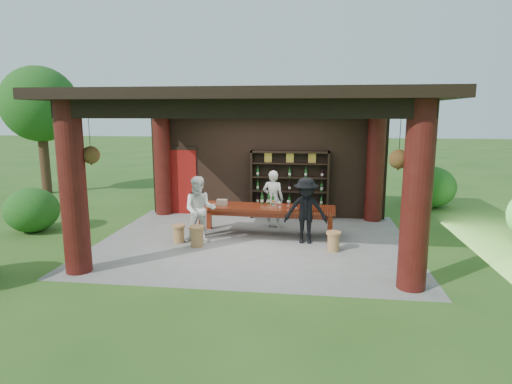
# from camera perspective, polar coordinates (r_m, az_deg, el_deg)

# --- Properties ---
(ground) EXTENTS (90.00, 90.00, 0.00)m
(ground) POSITION_cam_1_polar(r_m,az_deg,el_deg) (10.44, -0.29, -6.62)
(ground) COLOR #2D5119
(ground) RESTS_ON ground
(pavilion) EXTENTS (7.50, 6.00, 3.60)m
(pavilion) POSITION_cam_1_polar(r_m,az_deg,el_deg) (10.45, -0.05, 5.32)
(pavilion) COLOR slate
(pavilion) RESTS_ON ground
(wine_shelf) EXTENTS (2.27, 0.35, 2.00)m
(wine_shelf) POSITION_cam_1_polar(r_m,az_deg,el_deg) (12.52, 4.49, 0.97)
(wine_shelf) COLOR black
(wine_shelf) RESTS_ON ground
(tasting_table) EXTENTS (3.48, 1.04, 0.75)m
(tasting_table) POSITION_cam_1_polar(r_m,az_deg,el_deg) (10.82, 1.37, -2.52)
(tasting_table) COLOR #61140D
(tasting_table) RESTS_ON ground
(stool_near_left) EXTENTS (0.36, 0.36, 0.48)m
(stool_near_left) POSITION_cam_1_polar(r_m,az_deg,el_deg) (10.11, -7.89, -5.80)
(stool_near_left) COLOR olive
(stool_near_left) RESTS_ON ground
(stool_near_right) EXTENTS (0.34, 0.34, 0.45)m
(stool_near_right) POSITION_cam_1_polar(r_m,az_deg,el_deg) (9.85, 10.29, -6.42)
(stool_near_right) COLOR olive
(stool_near_right) RESTS_ON ground
(stool_far_left) EXTENTS (0.33, 0.33, 0.43)m
(stool_far_left) POSITION_cam_1_polar(r_m,az_deg,el_deg) (10.48, -10.28, -5.42)
(stool_far_left) COLOR olive
(stool_far_left) RESTS_ON ground
(host) EXTENTS (0.62, 0.45, 1.56)m
(host) POSITION_cam_1_polar(r_m,az_deg,el_deg) (11.57, 2.28, -0.93)
(host) COLOR silver
(host) RESTS_ON ground
(guest_woman) EXTENTS (0.87, 0.74, 1.60)m
(guest_woman) POSITION_cam_1_polar(r_m,az_deg,el_deg) (10.30, -7.50, -2.35)
(guest_woman) COLOR silver
(guest_woman) RESTS_ON ground
(guest_man) EXTENTS (1.03, 0.60, 1.58)m
(guest_man) POSITION_cam_1_polar(r_m,az_deg,el_deg) (10.21, 6.66, -2.48)
(guest_man) COLOR black
(guest_man) RESTS_ON ground
(table_bottles) EXTENTS (0.37, 0.19, 0.31)m
(table_bottles) POSITION_cam_1_polar(r_m,az_deg,el_deg) (11.05, 1.60, -0.82)
(table_bottles) COLOR #194C1E
(table_bottles) RESTS_ON tasting_table
(table_glasses) EXTENTS (0.97, 0.37, 0.15)m
(table_glasses) POSITION_cam_1_polar(r_m,az_deg,el_deg) (10.75, 5.10, -1.61)
(table_glasses) COLOR silver
(table_glasses) RESTS_ON tasting_table
(napkin_basket) EXTENTS (0.27, 0.19, 0.14)m
(napkin_basket) POSITION_cam_1_polar(r_m,az_deg,el_deg) (10.98, -4.56, -1.37)
(napkin_basket) COLOR #BF6672
(napkin_basket) RESTS_ON tasting_table
(shrubs) EXTENTS (14.14, 9.57, 1.36)m
(shrubs) POSITION_cam_1_polar(r_m,az_deg,el_deg) (10.43, 13.00, -3.77)
(shrubs) COLOR #194C14
(shrubs) RESTS_ON ground
(trees) EXTENTS (21.89, 10.47, 4.80)m
(trees) POSITION_cam_1_polar(r_m,az_deg,el_deg) (12.11, 17.18, 11.43)
(trees) COLOR #3F2819
(trees) RESTS_ON ground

